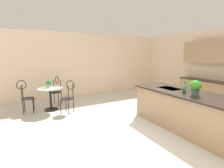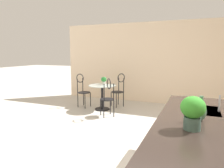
{
  "view_description": "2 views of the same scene",
  "coord_description": "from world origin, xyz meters",
  "views": [
    {
      "loc": [
        2.93,
        -2.67,
        1.85
      ],
      "look_at": [
        -1.37,
        -0.31,
        0.96
      ],
      "focal_mm": 27.16,
      "sensor_mm": 36.0,
      "label": 1
    },
    {
      "loc": [
        2.79,
        0.74,
        1.7
      ],
      "look_at": [
        -0.93,
        -0.79,
        1.09
      ],
      "focal_mm": 33.55,
      "sensor_mm": 36.0,
      "label": 2
    }
  ],
  "objects": [
    {
      "name": "wall_left_window",
      "position": [
        -4.26,
        0.0,
        1.35
      ],
      "size": [
        0.12,
        7.8,
        2.7
      ],
      "primitive_type": "cube",
      "color": "beige",
      "rests_on": "ground"
    },
    {
      "name": "kitchen_island",
      "position": [
        0.3,
        0.85,
        0.46
      ],
      "size": [
        2.8,
        1.06,
        0.92
      ],
      "color": "tan",
      "rests_on": "ground"
    },
    {
      "name": "bistro_table",
      "position": [
        -2.75,
        -1.86,
        0.45
      ],
      "size": [
        0.8,
        0.8,
        0.74
      ],
      "color": "black",
      "rests_on": "ground"
    },
    {
      "name": "chair_near_window",
      "position": [
        -2.16,
        -1.42,
        0.57
      ],
      "size": [
        0.54,
        0.54,
        1.04
      ],
      "color": "black",
      "rests_on": "ground"
    },
    {
      "name": "chair_by_island",
      "position": [
        -3.34,
        -1.55,
        0.57
      ],
      "size": [
        0.53,
        0.53,
        1.04
      ],
      "color": "black",
      "rests_on": "ground"
    },
    {
      "name": "chair_toward_desk",
      "position": [
        -2.82,
        -2.57,
        0.57
      ],
      "size": [
        0.43,
        0.51,
        1.04
      ],
      "color": "black",
      "rests_on": "ground"
    },
    {
      "name": "sink_faucet",
      "position": [
        -0.25,
        1.03,
        1.03
      ],
      "size": [
        0.02,
        0.02,
        0.22
      ],
      "primitive_type": "cylinder",
      "color": "#B2B5BA",
      "rests_on": "kitchen_island"
    },
    {
      "name": "potted_plant_on_table",
      "position": [
        -2.89,
        -1.86,
        0.87
      ],
      "size": [
        0.17,
        0.17,
        0.23
      ],
      "color": "beige",
      "rests_on": "bistro_table"
    },
    {
      "name": "potted_plant_counter_near",
      "position": [
        0.6,
        0.72,
        1.12
      ],
      "size": [
        0.25,
        0.25,
        0.35
      ],
      "color": "#385147",
      "rests_on": "kitchen_island"
    },
    {
      "name": "vase_on_counter",
      "position": [
        0.25,
        0.8,
        1.03
      ],
      "size": [
        0.13,
        0.13,
        0.29
      ],
      "color": "#4C7A5B",
      "rests_on": "kitchen_island"
    }
  ]
}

